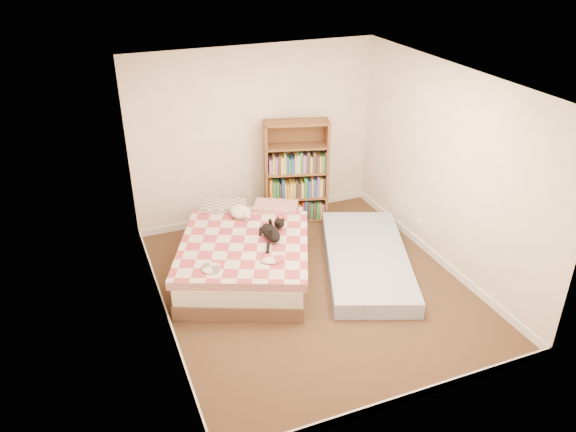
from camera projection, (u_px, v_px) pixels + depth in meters
name	position (u px, v px, depth m)	size (l,w,h in m)	color
room	(314.00, 197.00, 6.20)	(3.51, 4.01, 2.51)	#46361E
bed	(245.00, 252.00, 6.98)	(2.15, 2.47, 0.55)	brown
bookshelf	(295.00, 184.00, 8.07)	(0.98, 0.53, 1.50)	#512C1B
floor_mattress	(367.00, 259.00, 7.13)	(0.99, 2.21, 0.20)	#718ABD
black_cat	(270.00, 231.00, 6.81)	(0.44, 0.70, 0.16)	black
white_dog	(241.00, 212.00, 7.26)	(0.36, 0.37, 0.14)	white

